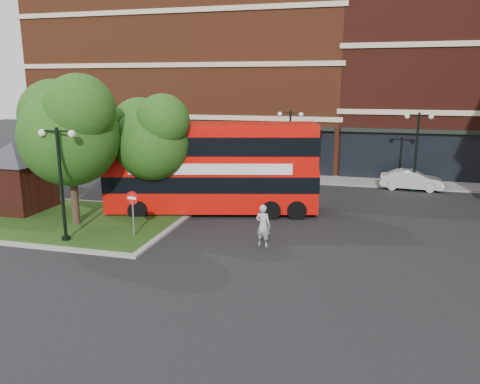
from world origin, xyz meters
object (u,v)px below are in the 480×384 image
(bus, at_px, (212,162))
(car_silver, at_px, (263,168))
(woman, at_px, (263,225))
(car_white, at_px, (411,180))

(bus, bearing_deg, car_silver, 71.44)
(woman, bearing_deg, car_white, -106.23)
(car_silver, distance_m, car_white, 10.12)
(car_white, bearing_deg, woman, 154.47)
(woman, xyz_separation_m, car_silver, (-2.98, 14.00, -0.12))
(bus, relative_size, woman, 6.19)
(bus, bearing_deg, woman, -64.63)
(bus, height_order, woman, bus)
(car_white, bearing_deg, car_silver, 87.38)
(bus, distance_m, car_silver, 9.74)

